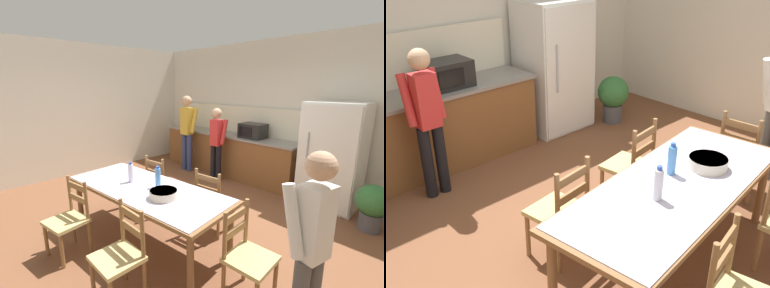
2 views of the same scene
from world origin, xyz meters
The scene contains 14 objects.
ground_plane centered at (0.00, 0.00, 0.00)m, with size 8.32×8.32×0.00m, color brown.
wall_back centered at (0.00, 2.66, 1.45)m, with size 6.52×0.12×2.90m, color silver.
kitchen_counter centered at (-0.93, 2.23, 0.47)m, with size 3.41×0.66×0.93m.
refrigerator centered at (1.32, 2.19, 0.87)m, with size 0.88×0.73×1.74m.
microwave centered at (-0.23, 2.21, 1.08)m, with size 0.50×0.39×0.30m.
dining_table centered at (0.10, -0.64, 0.68)m, with size 2.36×1.15×0.75m.
bottle_near_centre centered at (-0.18, -0.67, 0.87)m, with size 0.07×0.07×0.27m.
bottle_off_centre centered at (0.20, -0.51, 0.87)m, with size 0.07×0.07×0.27m.
serving_bowl centered at (0.50, -0.66, 0.80)m, with size 0.32×0.32×0.09m.
chair_side_far_left centered at (-0.49, 0.04, 0.44)m, with size 0.47×0.45×0.91m.
chair_head_end centered at (1.52, -0.48, 0.44)m, with size 0.42×0.44×0.91m.
chair_side_far_right centered at (0.52, 0.16, 0.44)m, with size 0.47×0.45×0.91m.
person_at_counter centered at (-0.76, 1.69, 0.86)m, with size 0.39×0.27×1.54m.
potted_plant centered at (2.04, 1.76, 0.39)m, with size 0.44×0.44×0.67m.
Camera 2 is at (-2.50, -2.27, 2.50)m, focal length 42.00 mm.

